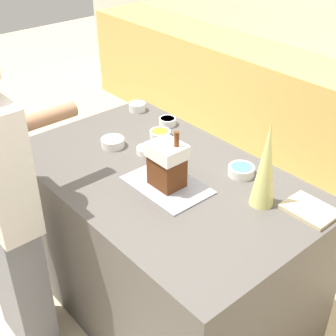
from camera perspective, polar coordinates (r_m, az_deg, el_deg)
The scene contains 13 objects.
ground_plane at distance 2.99m, azimuth -0.63°, elevation -15.61°, with size 12.00×12.00×0.00m, color #C6B28E.
kitchen_island at distance 2.67m, azimuth -0.69°, elevation -9.01°, with size 1.63×1.00×0.91m.
baking_tray at distance 2.30m, azimuth -0.13°, elevation -2.09°, with size 0.42×0.28×0.01m.
gingerbread_house at distance 2.24m, azimuth -0.12°, elevation 0.52°, with size 0.17×0.15×0.30m.
decorative_tree at distance 2.12m, azimuth 11.85°, elevation 0.36°, with size 0.11×0.11×0.42m.
candy_bowl_near_tray_right at distance 2.57m, azimuth -2.71°, elevation 2.21°, with size 0.10×0.10×0.04m.
candy_bowl_center_rear at distance 2.65m, azimuth -6.75°, elevation 3.16°, with size 0.13×0.13×0.05m.
candy_bowl_far_left at distance 3.05m, azimuth -3.77°, elevation 7.50°, with size 0.11×0.11×0.05m.
candy_bowl_far_right at distance 2.40m, azimuth 8.92°, elevation -0.28°, with size 0.13×0.13×0.05m.
candy_bowl_beside_tree at distance 2.73m, azimuth -0.97°, elevation 4.23°, with size 0.12×0.12×0.04m.
candy_bowl_front_corner at distance 2.86m, azimuth -0.06°, elevation 5.73°, with size 0.10×0.10×0.04m.
cookbook at distance 2.22m, azimuth 16.90°, elevation -4.91°, with size 0.23×0.18×0.02m.
person at distance 2.37m, azimuth -19.22°, elevation -4.97°, with size 0.43×0.54×1.65m.
Camera 1 is at (1.54, -1.29, 2.22)m, focal length 50.00 mm.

